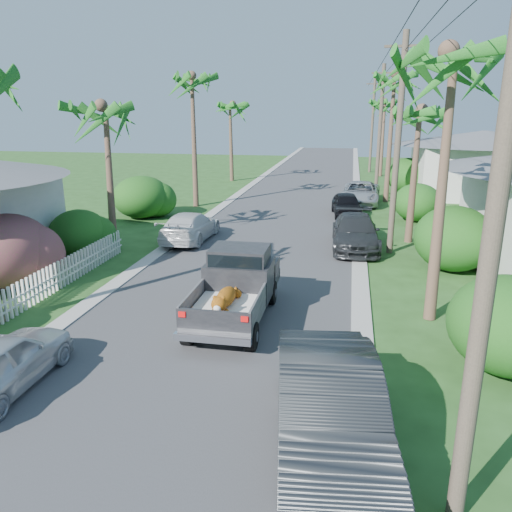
% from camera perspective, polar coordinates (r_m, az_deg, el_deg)
% --- Properties ---
extents(ground, '(120.00, 120.00, 0.00)m').
position_cam_1_polar(ground, '(11.22, -11.12, -16.34)').
color(ground, '#26491B').
rests_on(ground, ground).
extents(road, '(8.00, 100.00, 0.02)m').
position_cam_1_polar(road, '(34.44, 4.29, 6.29)').
color(road, '#38383A').
rests_on(road, ground).
extents(curb_left, '(0.60, 100.00, 0.06)m').
position_cam_1_polar(curb_left, '(35.16, -2.73, 6.56)').
color(curb_left, '#A5A39E').
rests_on(curb_left, ground).
extents(curb_right, '(0.60, 100.00, 0.06)m').
position_cam_1_polar(curb_right, '(34.23, 11.50, 5.98)').
color(curb_right, '#A5A39E').
rests_on(curb_right, ground).
extents(pickup_truck, '(1.98, 5.12, 2.06)m').
position_cam_1_polar(pickup_truck, '(14.98, -2.10, -3.12)').
color(pickup_truck, black).
rests_on(pickup_truck, ground).
extents(parked_car_rn, '(2.52, 5.42, 1.72)m').
position_cam_1_polar(parked_car_rn, '(9.37, 8.34, -17.15)').
color(parked_car_rn, '#282B2D').
rests_on(parked_car_rn, ground).
extents(parked_car_rm, '(2.24, 5.06, 1.44)m').
position_cam_1_polar(parked_car_rm, '(22.81, 11.28, 2.65)').
color(parked_car_rm, '#282A2C').
rests_on(parked_car_rm, ground).
extents(parked_car_rf, '(2.02, 4.06, 1.33)m').
position_cam_1_polar(parked_car_rf, '(29.78, 10.32, 5.77)').
color(parked_car_rf, black).
rests_on(parked_car_rf, ground).
extents(parked_car_rd, '(2.73, 5.33, 1.44)m').
position_cam_1_polar(parked_car_rd, '(33.82, 11.85, 7.03)').
color(parked_car_rd, '#B3B5BB').
rests_on(parked_car_rd, ground).
extents(parked_car_ln, '(1.58, 3.90, 1.33)m').
position_cam_1_polar(parked_car_ln, '(12.53, -27.20, -10.81)').
color(parked_car_ln, silver).
rests_on(parked_car_ln, ground).
extents(parked_car_lf, '(1.99, 4.70, 1.35)m').
position_cam_1_polar(parked_car_lf, '(23.88, -7.55, 3.33)').
color(parked_car_lf, silver).
rests_on(parked_car_lf, ground).
extents(palm_l_b, '(4.40, 4.40, 7.40)m').
position_cam_1_polar(palm_l_b, '(23.24, -17.00, 16.04)').
color(palm_l_b, brown).
rests_on(palm_l_b, ground).
extents(palm_l_c, '(4.40, 4.40, 9.20)m').
position_cam_1_polar(palm_l_c, '(32.27, -7.35, 19.63)').
color(palm_l_c, brown).
rests_on(palm_l_c, ground).
extents(palm_l_d, '(4.40, 4.40, 7.70)m').
position_cam_1_polar(palm_l_d, '(43.92, -2.94, 16.91)').
color(palm_l_d, brown).
rests_on(palm_l_d, ground).
extents(palm_r_a, '(4.40, 4.40, 8.70)m').
position_cam_1_polar(palm_r_a, '(14.99, 21.89, 20.70)').
color(palm_r_a, brown).
rests_on(palm_r_a, ground).
extents(palm_r_b, '(4.40, 4.40, 7.20)m').
position_cam_1_polar(palm_r_b, '(23.87, 18.22, 15.45)').
color(palm_r_b, brown).
rests_on(palm_r_b, ground).
extents(palm_r_c, '(4.40, 4.40, 9.40)m').
position_cam_1_polar(palm_r_c, '(34.85, 15.59, 19.26)').
color(palm_r_c, brown).
rests_on(palm_r_c, ground).
extents(palm_r_d, '(4.40, 4.40, 8.00)m').
position_cam_1_polar(palm_r_d, '(48.78, 14.55, 16.73)').
color(palm_r_d, brown).
rests_on(palm_r_d, ground).
extents(shrub_l_b, '(3.00, 3.30, 2.60)m').
position_cam_1_polar(shrub_l_b, '(19.28, -26.58, 0.47)').
color(shrub_l_b, '#AD1859').
rests_on(shrub_l_b, ground).
extents(shrub_l_c, '(2.40, 2.64, 2.00)m').
position_cam_1_polar(shrub_l_c, '(22.34, -19.61, 2.46)').
color(shrub_l_c, '#1C4814').
rests_on(shrub_l_c, ground).
extents(shrub_l_d, '(3.20, 3.52, 2.40)m').
position_cam_1_polar(shrub_l_d, '(29.57, -12.98, 6.60)').
color(shrub_l_d, '#1C4814').
rests_on(shrub_l_d, ground).
extents(shrub_r_a, '(2.80, 3.08, 2.30)m').
position_cam_1_polar(shrub_r_a, '(13.24, 26.92, -7.03)').
color(shrub_r_a, '#1C4814').
rests_on(shrub_r_a, ground).
extents(shrub_r_b, '(3.00, 3.30, 2.50)m').
position_cam_1_polar(shrub_r_b, '(20.67, 21.68, 1.89)').
color(shrub_r_b, '#1C4814').
rests_on(shrub_r_b, ground).
extents(shrub_r_c, '(2.60, 2.86, 2.10)m').
position_cam_1_polar(shrub_r_c, '(29.37, 17.95, 5.86)').
color(shrub_r_c, '#1C4814').
rests_on(shrub_r_c, ground).
extents(shrub_r_d, '(3.20, 3.52, 2.60)m').
position_cam_1_polar(shrub_r_d, '(39.22, 17.03, 8.77)').
color(shrub_r_d, '#1C4814').
rests_on(shrub_r_d, ground).
extents(picket_fence, '(0.10, 11.00, 1.00)m').
position_cam_1_polar(picket_fence, '(18.09, -22.63, -2.66)').
color(picket_fence, white).
rests_on(picket_fence, ground).
extents(house_right_far, '(9.00, 8.00, 4.60)m').
position_cam_1_polar(house_right_far, '(39.98, 24.35, 9.36)').
color(house_right_far, silver).
rests_on(house_right_far, ground).
extents(utility_pole_a, '(1.60, 0.26, 9.00)m').
position_cam_1_polar(utility_pole_a, '(7.09, 25.57, 3.32)').
color(utility_pole_a, brown).
rests_on(utility_pole_a, ground).
extents(utility_pole_b, '(1.60, 0.26, 9.00)m').
position_cam_1_polar(utility_pole_b, '(21.83, 15.88, 12.07)').
color(utility_pole_b, brown).
rests_on(utility_pole_b, ground).
extents(utility_pole_c, '(1.60, 0.26, 9.00)m').
position_cam_1_polar(utility_pole_c, '(36.77, 13.97, 13.71)').
color(utility_pole_c, brown).
rests_on(utility_pole_c, ground).
extents(utility_pole_d, '(1.60, 0.26, 9.00)m').
position_cam_1_polar(utility_pole_d, '(51.75, 13.15, 14.40)').
color(utility_pole_d, brown).
rests_on(utility_pole_d, ground).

